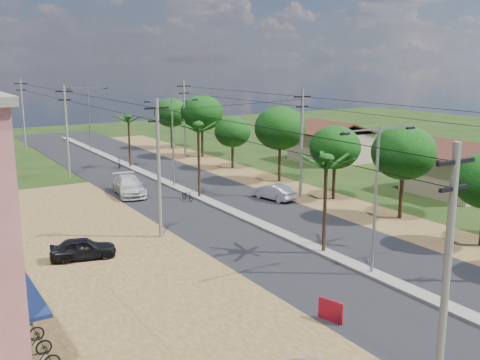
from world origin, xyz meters
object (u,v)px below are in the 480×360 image
Objects in this scene: car_white_far at (129,186)px; roadside_sign at (331,311)px; car_silver_mid at (274,192)px; car_parked_dark at (83,249)px.

car_white_far reaches higher than roadside_sign.
car_parked_dark is (-17.48, -5.80, -0.01)m from car_silver_mid.
car_white_far reaches higher than car_silver_mid.
car_silver_mid is 12.32m from car_white_far.
car_white_far reaches higher than car_parked_dark.
car_silver_mid is 3.26× the size of roadside_sign.
car_silver_mid is 18.42m from car_parked_dark.
roadside_sign is (-10.50, -19.43, -0.13)m from car_silver_mid.
roadside_sign is at bearing 49.73° from car_silver_mid.
car_silver_mid is 0.72× the size of car_white_far.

